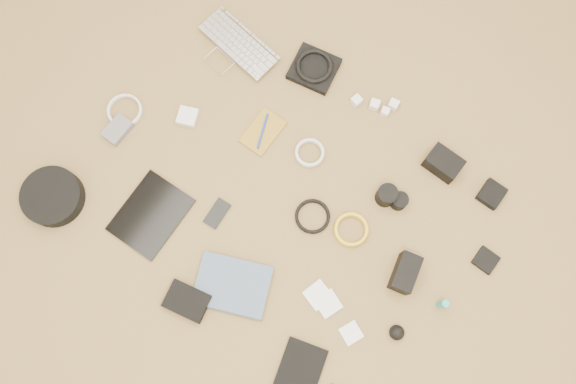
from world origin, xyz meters
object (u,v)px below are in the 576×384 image
Objects in this scene: dslr_camera at (443,163)px; headphone_case at (53,197)px; tablet at (151,215)px; paperback at (226,312)px; phone at (217,213)px; laptop at (230,52)px.

dslr_camera is 0.58× the size of headphone_case.
dslr_camera is 0.47× the size of tablet.
phone is at bearing 20.05° from paperback.
tablet is (-0.73, -0.72, -0.03)m from dslr_camera.
paperback reaches higher than phone.
dslr_camera reaches higher than headphone_case.
dslr_camera is at bearing -42.42° from paperback.
laptop is 1.30× the size of paperback.
phone is 0.42× the size of paperback.
phone is at bearing -130.01° from dslr_camera.
tablet is at bearing -132.44° from dslr_camera.
headphone_case reaches higher than laptop.
laptop is at bearing 13.88° from paperback.
headphone_case is (-0.49, -0.28, 0.02)m from phone.
paperback is at bearing -45.47° from laptop.
tablet is (0.14, -0.65, -0.01)m from laptop.
laptop reaches higher than phone.
paperback is (0.22, -0.25, 0.01)m from phone.
phone is at bearing 35.33° from tablet.
paperback is (0.54, -0.77, -0.00)m from laptop.
paperback is (0.41, -0.12, 0.01)m from tablet.
phone is at bearing 29.53° from headphone_case.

